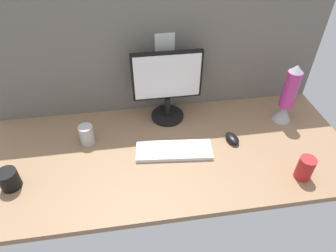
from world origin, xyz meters
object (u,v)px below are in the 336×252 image
object	(u,v)px
mouse	(232,138)
lava_lamp	(287,98)
mug_red_plastic	(305,168)
keyboard	(174,151)
monitor	(167,84)
mug_steel	(87,135)
mug_black_travel	(9,179)

from	to	relation	value
mouse	lava_lamp	distance (cm)	37.20
mug_red_plastic	keyboard	bearing A→B (deg)	156.30
monitor	mug_steel	world-z (taller)	monitor
mouse	keyboard	bearing A→B (deg)	174.85
mug_steel	monitor	bearing A→B (deg)	19.44
monitor	mouse	xyz separation A→B (cm)	(29.78, -24.65, -19.51)
monitor	mouse	bearing A→B (deg)	-39.61
mug_black_travel	mug_steel	bearing A→B (deg)	36.78
mug_steel	lava_lamp	distance (cm)	105.84
mouse	monitor	bearing A→B (deg)	127.90
keyboard	lava_lamp	xyz separation A→B (cm)	(63.33, 16.63, 13.11)
mug_red_plastic	lava_lamp	bearing A→B (deg)	77.58
lava_lamp	mug_black_travel	bearing A→B (deg)	-168.97
monitor	keyboard	size ratio (longest dim) A/B	1.06
mug_steel	lava_lamp	world-z (taller)	lava_lamp
monitor	mug_black_travel	xyz separation A→B (cm)	(-74.37, -38.66, -16.71)
keyboard	mug_steel	bearing A→B (deg)	168.06
keyboard	mug_black_travel	size ratio (longest dim) A/B	4.11
mug_steel	keyboard	bearing A→B (deg)	-17.72
mug_red_plastic	mouse	bearing A→B (deg)	130.50
mouse	mug_red_plastic	size ratio (longest dim) A/B	0.84
keyboard	lava_lamp	world-z (taller)	lava_lamp
mug_red_plastic	lava_lamp	xyz separation A→B (cm)	(8.92, 40.51, 8.43)
monitor	lava_lamp	world-z (taller)	monitor
monitor	mug_red_plastic	xyz separation A→B (cm)	(53.56, -52.48, -15.53)
mouse	mug_black_travel	size ratio (longest dim) A/B	1.07
mug_black_travel	mug_steel	size ratio (longest dim) A/B	0.88
keyboard	mug_red_plastic	xyz separation A→B (cm)	(54.41, -23.89, 4.68)
mug_black_travel	lava_lamp	distance (cm)	139.76
mouse	mug_steel	world-z (taller)	mug_steel
monitor	mug_steel	bearing A→B (deg)	-160.56
keyboard	mug_steel	xyz separation A→B (cm)	(-42.08, 13.44, 4.10)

